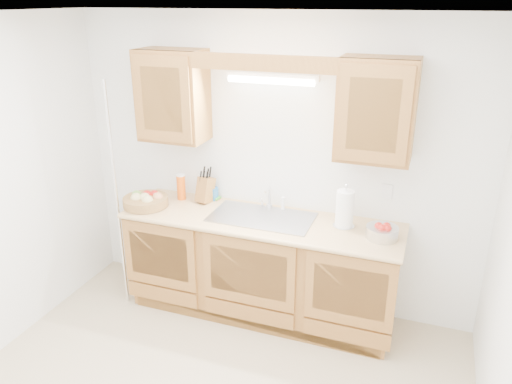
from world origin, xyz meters
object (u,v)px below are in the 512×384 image
at_px(fruit_basket, 146,200).
at_px(paper_towel, 345,209).
at_px(apple_bowl, 382,232).
at_px(knife_block, 205,189).

bearing_deg(fruit_basket, paper_towel, 5.81).
bearing_deg(fruit_basket, apple_bowl, 1.83).
relative_size(fruit_basket, paper_towel, 1.28).
bearing_deg(fruit_basket, knife_block, 31.29).
height_order(paper_towel, apple_bowl, paper_towel).
relative_size(knife_block, paper_towel, 0.91).
distance_m(fruit_basket, apple_bowl, 1.99).
bearing_deg(paper_towel, apple_bowl, -19.32).
bearing_deg(apple_bowl, fruit_basket, -178.17).
xyz_separation_m(knife_block, apple_bowl, (1.55, -0.21, -0.06)).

